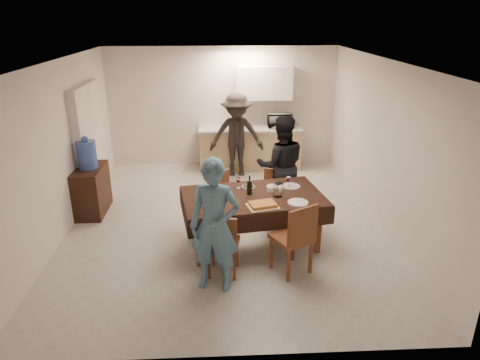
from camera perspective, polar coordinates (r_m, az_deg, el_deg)
The scene contains 33 objects.
floor at distance 7.16m, azimuth -1.95°, elevation -5.56°, with size 5.00×6.00×0.02m, color #B3B3AE.
ceiling at distance 6.42m, azimuth -2.25°, elevation 15.61°, with size 5.00×6.00×0.02m, color white.
wall_back at distance 9.58m, azimuth -2.40°, elevation 9.66°, with size 5.00×0.02×2.60m, color silver.
wall_front at distance 3.90m, azimuth -1.32°, elevation -8.48°, with size 5.00×0.02×2.60m, color silver.
wall_left at distance 7.10m, azimuth -22.75°, elevation 3.80°, with size 0.02×6.00×2.60m, color silver.
wall_right at distance 7.16m, azimuth 18.42°, elevation 4.51°, with size 0.02×6.00×2.60m, color silver.
stub_partition at distance 8.23m, azimuth -19.36°, elevation 4.71°, with size 0.15×1.40×2.10m, color white.
kitchen_base_cabinet at distance 9.52m, azimuth 1.33°, elevation 4.18°, with size 2.20×0.60×0.86m, color tan.
kitchen_worktop at distance 9.39m, azimuth 1.35°, elevation 6.83°, with size 2.24×0.64×0.05m, color #AAABA6.
upper_cabinet at distance 9.36m, azimuth 3.22°, elevation 12.79°, with size 1.20×0.34×0.70m, color white.
dining_table at distance 6.19m, azimuth 1.76°, elevation -2.37°, with size 2.17×1.48×0.79m.
chair_near_left at distance 5.52m, azimuth -2.27°, elevation -7.88°, with size 0.46×0.46×0.48m.
chair_near_right at distance 5.55m, azimuth 7.11°, elevation -7.03°, with size 0.62×0.65×0.55m.
chair_far_left at distance 6.88m, azimuth -2.45°, elevation -1.98°, with size 0.48×0.49×0.46m.
chair_far_right at distance 6.94m, azimuth 5.00°, elevation -1.77°, with size 0.40×0.40×0.46m.
console at distance 7.76m, azimuth -19.15°, elevation -1.31°, with size 0.44×0.88×0.81m, color black.
water_jug at distance 7.55m, azimuth -19.73°, elevation 3.18°, with size 0.31×0.31×0.47m, color #4163C3.
wine_bottle at distance 6.16m, azimuth 1.28°, elevation -0.61°, with size 0.07×0.07×0.30m, color black, non-canonical shape.
water_pitcher at distance 6.13m, azimuth 5.07°, elevation -1.33°, with size 0.13×0.13×0.20m, color white.
savoury_tart at distance 5.83m, azimuth 3.05°, elevation -3.30°, with size 0.41×0.31×0.05m, color #C48539.
salad_bowl at distance 6.36m, azimuth 4.33°, elevation -1.08°, with size 0.18×0.18×0.07m, color silver.
mushroom_dish at distance 6.43m, azimuth 1.12°, elevation -0.95°, with size 0.18×0.18×0.03m, color silver.
wine_glass_a at distance 5.90m, azimuth -3.37°, elevation -2.37°, with size 0.08×0.08×0.17m, color white, non-canonical shape.
wine_glass_b at distance 6.44m, azimuth 6.48°, elevation -0.27°, with size 0.09×0.09×0.20m, color white, non-canonical shape.
wine_glass_c at distance 6.41m, azimuth -0.22°, elevation -0.30°, with size 0.08×0.08×0.18m, color white, non-canonical shape.
plate_near_left at distance 5.89m, azimuth -3.84°, elevation -3.27°, with size 0.28×0.28×0.02m, color silver.
plate_near_right at distance 5.98m, azimuth 7.74°, elevation -3.00°, with size 0.29×0.29×0.02m, color silver.
plate_far_left at distance 6.44m, azimuth -3.78°, elevation -1.05°, with size 0.23×0.23×0.01m, color silver.
plate_far_right at distance 6.52m, azimuth 6.81°, elevation -0.83°, with size 0.27×0.27×0.02m, color silver.
microwave at distance 9.42m, azimuth 5.39°, elevation 7.85°, with size 0.52×0.35×0.29m, color white.
person_near at distance 5.19m, azimuth -3.40°, elevation -6.16°, with size 0.62×0.41×1.70m, color slate.
person_far at distance 7.19m, azimuth 5.48°, elevation 1.89°, with size 0.83×0.65×1.72m, color black.
person_kitchen at distance 8.94m, azimuth -0.45°, elevation 6.00°, with size 1.13×0.65×1.74m, color black.
Camera 1 is at (-0.08, -6.39, 3.24)m, focal length 32.00 mm.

